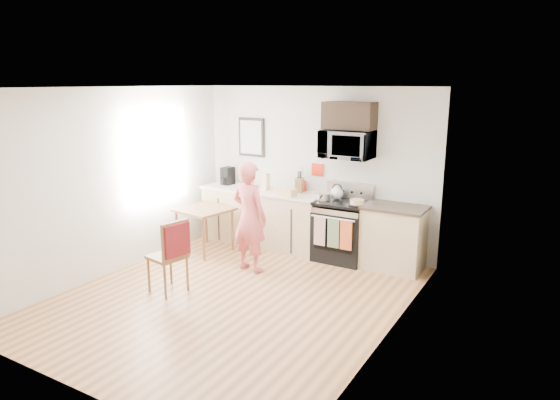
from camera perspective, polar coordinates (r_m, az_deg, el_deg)
The scene contains 28 objects.
floor at distance 6.48m, azimuth -5.41°, elevation -10.97°, with size 4.60×4.60×0.00m, color brown.
back_wall at distance 8.00m, azimuth 4.04°, elevation 3.51°, with size 4.00×0.04×2.60m, color beige.
front_wall at distance 4.49m, azimuth -23.23°, elevation -5.45°, with size 4.00×0.04×2.60m, color beige.
left_wall at distance 7.40m, azimuth -18.33°, elevation 2.06°, with size 0.04×4.60×2.60m, color beige.
right_wall at distance 5.18m, azimuth 12.57°, elevation -2.23°, with size 0.04×4.60×2.60m, color beige.
ceiling at distance 5.91m, azimuth -5.97°, elevation 12.68°, with size 4.00×4.60×0.04m, color silver.
window at distance 7.87m, azimuth -13.94°, elevation 4.84°, with size 0.06×1.40×1.50m.
cabinet_left at distance 8.31m, azimuth -1.93°, elevation -2.09°, with size 2.10×0.60×0.90m, color tan.
countertop_left at distance 8.20m, azimuth -1.95°, elevation 1.08°, with size 2.14×0.64×0.04m, color white.
cabinet_right at distance 7.41m, azimuth 12.86°, elevation -4.36°, with size 0.84×0.60×0.90m, color tan.
countertop_right at distance 7.29m, azimuth 13.05°, elevation -0.83°, with size 0.88×0.64×0.04m, color black.
range at distance 7.66m, azimuth 7.08°, elevation -3.65°, with size 0.76×0.70×1.16m.
microwave at distance 7.48m, azimuth 7.69°, elevation 6.30°, with size 0.76×0.51×0.42m, color silver.
upper_cabinet at distance 7.48m, azimuth 7.93°, elevation 9.53°, with size 0.76×0.35×0.40m, color black.
wall_art at distance 8.51m, azimuth -3.29°, elevation 7.18°, with size 0.50×0.04×0.65m.
wall_trivet at distance 7.97m, azimuth 4.31°, elevation 3.47°, with size 0.20×0.02×0.20m, color red.
person at distance 7.09m, azimuth -3.51°, elevation -1.94°, with size 0.58×0.38×1.59m, color #D93B41.
dining_table at distance 8.01m, azimuth -8.65°, elevation -1.52°, with size 0.76×0.76×0.71m.
chair at distance 6.45m, azimuth -12.11°, elevation -5.31°, with size 0.52×0.48×0.98m.
knife_block at distance 7.95m, azimuth 2.23°, elevation 1.70°, with size 0.11×0.15×0.24m, color brown.
utensil_crock at distance 8.05m, azimuth 2.51°, elevation 2.16°, with size 0.13×0.13×0.40m.
fruit_bowl at distance 8.38m, azimuth -3.30°, elevation 1.78°, with size 0.26×0.26×0.11m.
milk_carton at distance 8.10m, azimuth -1.67°, elevation 2.08°, with size 0.11×0.11×0.28m, color tan.
coffee_maker at distance 8.62m, azimuth -6.03°, elevation 2.70°, with size 0.19×0.26×0.30m.
bread_bag at distance 7.72m, azimuth 0.68°, elevation 0.91°, with size 0.33×0.15×0.12m, color tan.
cake at distance 7.31m, azimuth 8.80°, elevation -0.26°, with size 0.25×0.25×0.08m.
kettle at distance 7.62m, azimuth 6.54°, elevation 0.87°, with size 0.19×0.19×0.24m.
pot at distance 7.54m, azimuth 4.94°, elevation 0.39°, with size 0.21×0.35×0.11m.
Camera 1 is at (3.49, -4.77, 2.66)m, focal length 32.00 mm.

